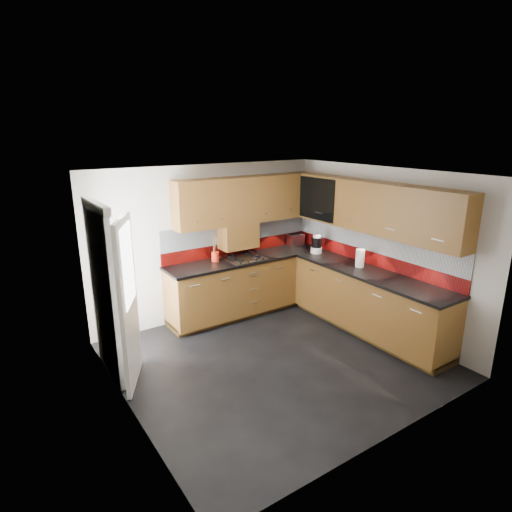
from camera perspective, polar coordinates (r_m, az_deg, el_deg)
room at (r=5.17m, az=2.81°, el=0.87°), size 4.00×3.80×2.64m
base_cabinets at (r=6.67m, az=6.40°, el=-5.17°), size 2.70×3.20×0.95m
countertop at (r=6.49m, az=6.52°, el=-1.28°), size 2.72×3.22×0.04m
backsplash at (r=6.72m, az=6.83°, el=1.88°), size 2.70×3.20×0.54m
upper_cabinets at (r=6.45m, az=7.55°, el=6.96°), size 2.50×3.20×0.72m
extractor_hood at (r=6.78m, az=-2.39°, el=2.74°), size 0.60×0.33×0.40m
glass_cabinet at (r=6.97m, az=9.00°, el=7.83°), size 0.32×0.80×0.66m
back_door at (r=5.23m, az=-18.38°, el=-5.19°), size 0.42×1.19×2.04m
gas_hob at (r=6.73m, az=-1.62°, el=-0.22°), size 0.60×0.53×0.05m
utensil_pot at (r=6.61m, az=-5.47°, el=0.10°), size 0.12×0.12×0.41m
toaster at (r=7.53m, az=5.27°, el=2.16°), size 0.29×0.19×0.20m
food_processor at (r=7.08m, az=8.06°, el=1.49°), size 0.18×0.18×0.30m
paper_towel at (r=6.47m, az=13.70°, el=-0.28°), size 0.17×0.17×0.27m
orange_cloth at (r=7.10m, az=7.89°, el=0.44°), size 0.17×0.16×0.01m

